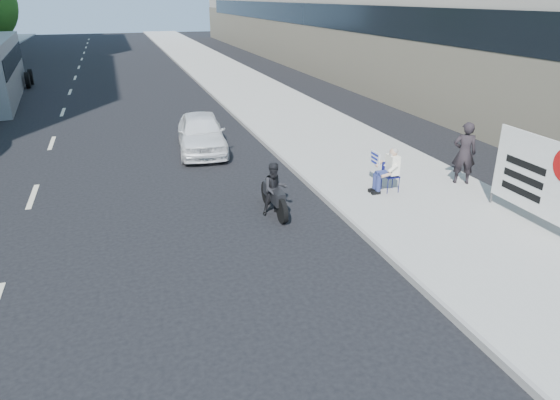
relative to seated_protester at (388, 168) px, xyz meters
name	(u,v)px	position (x,y,z in m)	size (l,w,h in m)	color
ground	(357,307)	(-3.29, -4.85, -0.87)	(160.00, 160.00, 0.00)	black
near_sidewalk	(263,98)	(0.71, 15.15, -0.80)	(5.00, 120.00, 0.15)	#A09F96
seated_protester	(388,168)	(0.00, 0.00, 0.00)	(0.83, 1.12, 1.31)	navy
pedestrian_woman	(464,153)	(2.51, -0.08, 0.22)	(0.69, 0.45, 1.88)	black
protest_banner	(541,177)	(2.30, -3.17, 0.53)	(0.08, 3.06, 2.20)	#4C4C4C
white_sedan_near	(201,133)	(-4.29, 6.18, -0.16)	(1.68, 4.18, 1.43)	white
motorcycle	(275,191)	(-3.45, -0.21, -0.24)	(0.70, 2.04, 1.42)	black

